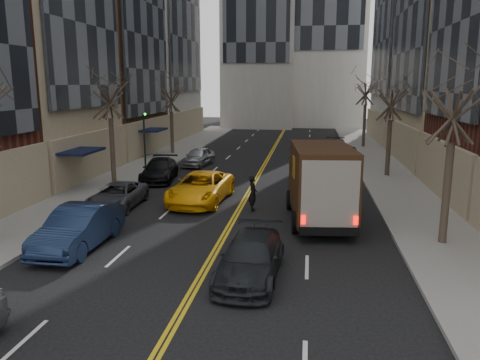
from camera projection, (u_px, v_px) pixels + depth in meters
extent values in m
cube|color=slate|center=(148.00, 165.00, 36.67)|extent=(4.00, 66.00, 0.15)
cube|color=slate|center=(385.00, 171.00, 34.08)|extent=(4.00, 66.00, 0.15)
cube|color=#4C301E|center=(95.00, 17.00, 40.98)|extent=(9.00, 12.00, 24.00)
cube|color=black|center=(145.00, 2.00, 40.07)|extent=(0.20, 10.56, 19.20)
cube|color=black|center=(79.00, 151.00, 27.62)|extent=(2.00, 3.00, 0.15)
cube|color=black|center=(66.00, 168.00, 27.96)|extent=(0.20, 3.00, 2.50)
cube|color=black|center=(152.00, 130.00, 40.21)|extent=(2.00, 3.00, 0.15)
cube|color=black|center=(142.00, 142.00, 40.55)|extent=(0.20, 3.00, 2.50)
cylinder|color=#382D23|center=(113.00, 151.00, 29.43)|extent=(0.30, 0.30, 4.05)
cylinder|color=#382D23|center=(172.00, 132.00, 42.06)|extent=(0.30, 0.30, 3.69)
cylinder|color=#382D23|center=(446.00, 194.00, 18.19)|extent=(0.30, 0.30, 3.96)
cylinder|color=#382D23|center=(388.00, 148.00, 31.77)|extent=(0.30, 0.30, 3.78)
cylinder|color=#382D23|center=(364.00, 126.00, 46.26)|extent=(0.30, 0.30, 4.14)
cylinder|color=black|center=(145.00, 149.00, 31.19)|extent=(0.12, 0.12, 3.80)
imported|color=black|center=(143.00, 113.00, 30.71)|extent=(0.15, 0.18, 0.90)
sphere|color=#0CE526|center=(145.00, 114.00, 30.60)|extent=(0.14, 0.14, 0.14)
cube|color=black|center=(319.00, 210.00, 21.70)|extent=(2.97, 6.83, 0.31)
cube|color=black|center=(314.00, 178.00, 23.87)|extent=(2.60, 2.01, 2.17)
cube|color=black|center=(322.00, 181.00, 20.84)|extent=(3.01, 5.31, 3.10)
cube|color=black|center=(329.00, 231.00, 18.58)|extent=(2.39, 0.44, 0.31)
cube|color=red|center=(303.00, 220.00, 18.51)|extent=(0.19, 0.08, 0.36)
cube|color=red|center=(356.00, 221.00, 18.43)|extent=(0.19, 0.08, 0.36)
cube|color=gold|center=(294.00, 167.00, 20.81)|extent=(0.14, 0.93, 0.93)
cube|color=gold|center=(351.00, 167.00, 20.71)|extent=(0.14, 0.93, 0.93)
cylinder|color=black|center=(290.00, 200.00, 23.89)|extent=(0.39, 1.02, 0.99)
cylinder|color=black|center=(338.00, 200.00, 23.79)|extent=(0.39, 1.02, 0.99)
cylinder|color=black|center=(295.00, 222.00, 20.04)|extent=(0.39, 1.02, 0.99)
cylinder|color=black|center=(353.00, 223.00, 19.94)|extent=(0.39, 1.02, 0.99)
imported|color=black|center=(251.00, 258.00, 15.44)|extent=(2.11, 4.79, 1.37)
cube|color=black|center=(253.00, 236.00, 15.99)|extent=(0.13, 0.04, 0.09)
cube|color=blue|center=(253.00, 236.00, 15.96)|extent=(0.10, 0.01, 0.06)
imported|color=#EFA40A|center=(201.00, 188.00, 25.24)|extent=(3.00, 5.93, 1.61)
imported|color=black|center=(253.00, 193.00, 23.50)|extent=(0.53, 0.72, 1.81)
imported|color=#121E3A|center=(79.00, 228.00, 18.19)|extent=(1.76, 5.02, 1.65)
imported|color=#43444A|center=(117.00, 196.00, 24.19)|extent=(2.17, 4.60, 1.27)
imported|color=black|center=(160.00, 170.00, 30.92)|extent=(2.64, 5.16, 1.43)
imported|color=#A4A7AC|center=(198.00, 157.00, 36.53)|extent=(2.16, 4.28, 1.40)
imported|color=#515259|center=(334.00, 167.00, 32.15)|extent=(1.51, 4.07, 1.33)
imported|color=#9C9FA3|center=(342.00, 154.00, 37.63)|extent=(2.68, 5.42, 1.48)
imported|color=black|center=(337.00, 148.00, 41.66)|extent=(2.07, 4.91, 1.41)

